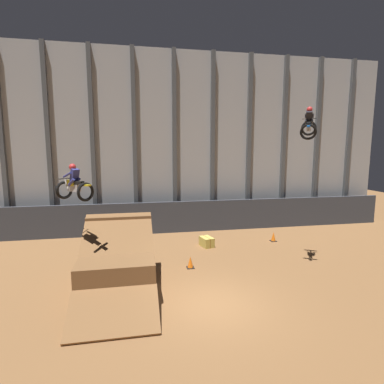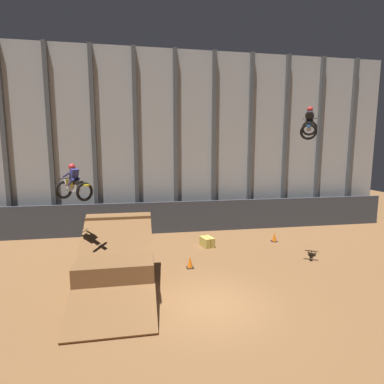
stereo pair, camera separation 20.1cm
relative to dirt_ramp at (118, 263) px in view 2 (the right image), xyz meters
name	(u,v)px [view 2 (the right image)]	position (x,y,z in m)	size (l,w,h in m)	color
ground_plane	(212,305)	(3.55, -2.28, -0.96)	(60.00, 60.00, 0.00)	brown
arena_back_wall	(175,142)	(3.55, 8.96, 5.31)	(32.00, 0.40, 12.53)	#ADB2B7
lower_barrier	(178,217)	(3.55, 7.74, 0.13)	(31.36, 0.20, 2.17)	#383D47
dirt_ramp	(118,263)	(0.00, 0.00, 0.00)	(2.94, 5.67, 2.84)	brown
rider_bike_left_air	(74,185)	(-1.55, -0.15, 3.38)	(1.59, 1.60, 1.46)	black
rider_bike_right_air	(309,125)	(8.92, 0.77, 5.91)	(1.48, 1.78, 1.57)	black
traffic_cone_near_ramp	(274,237)	(9.23, 4.57, -0.68)	(0.36, 0.36, 0.58)	black
traffic_cone_arena_edge	(190,262)	(3.32, 1.31, -0.68)	(0.36, 0.36, 0.58)	black
hay_bale_trackside	(207,242)	(4.86, 4.36, -0.68)	(0.81, 1.03, 0.57)	#CCB751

